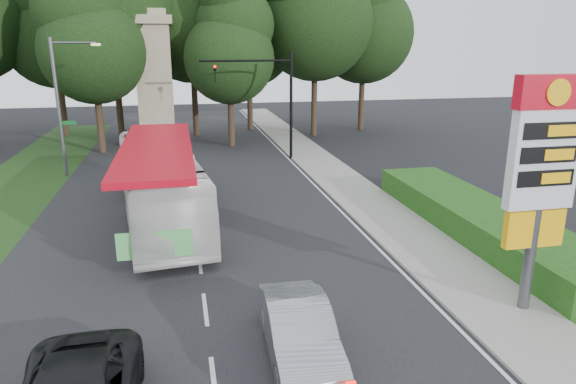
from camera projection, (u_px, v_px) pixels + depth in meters
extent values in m
cube|color=black|center=(195.00, 222.00, 22.76)|extent=(14.00, 80.00, 0.02)
cube|color=gray|center=(376.00, 209.00, 24.45)|extent=(3.00, 80.00, 0.12)
cube|color=#193814|center=(4.00, 197.00, 26.49)|extent=(5.00, 50.00, 0.02)
cube|color=#1A4312|center=(480.00, 221.00, 21.14)|extent=(3.00, 14.00, 1.20)
cylinder|color=#59595E|center=(529.00, 261.00, 14.77)|extent=(0.32, 0.32, 3.20)
cube|color=#FFB40D|center=(534.00, 228.00, 14.49)|extent=(1.80, 0.25, 1.10)
cube|color=silver|center=(543.00, 159.00, 13.94)|extent=(2.00, 0.35, 2.80)
cube|color=red|center=(553.00, 92.00, 13.44)|extent=(2.10, 0.40, 0.90)
cylinder|color=#FFB40D|center=(559.00, 92.00, 13.23)|extent=(0.70, 0.05, 0.70)
cube|color=black|center=(552.00, 131.00, 13.54)|extent=(1.70, 0.04, 0.45)
cube|color=black|center=(549.00, 155.00, 13.72)|extent=(1.70, 0.04, 0.45)
cube|color=black|center=(546.00, 178.00, 13.90)|extent=(1.70, 0.04, 0.45)
cylinder|color=black|center=(291.00, 106.00, 34.45)|extent=(0.20, 0.20, 7.20)
cylinder|color=black|center=(246.00, 61.00, 33.02)|extent=(6.00, 0.14, 0.14)
imported|color=black|center=(215.00, 65.00, 32.69)|extent=(0.18, 0.22, 1.10)
sphere|color=#FF0C05|center=(215.00, 67.00, 32.57)|extent=(0.18, 0.18, 0.18)
cylinder|color=#59595E|center=(59.00, 109.00, 29.61)|extent=(0.20, 0.20, 8.00)
cylinder|color=#59595E|center=(73.00, 43.00, 28.83)|extent=(2.40, 0.12, 0.12)
cube|color=#FFE599|center=(96.00, 44.00, 29.10)|extent=(0.50, 0.22, 0.14)
cube|color=#0C591E|center=(69.00, 123.00, 29.92)|extent=(0.85, 0.04, 0.22)
cube|color=#0C591E|center=(63.00, 127.00, 30.34)|extent=(0.04, 0.85, 0.22)
cube|color=gray|center=(155.00, 88.00, 38.03)|extent=(2.50, 2.50, 9.00)
cube|color=gray|center=(151.00, 20.00, 36.71)|extent=(3.00, 3.00, 0.60)
cube|color=gray|center=(150.00, 13.00, 36.57)|extent=(2.20, 2.20, 0.50)
cylinder|color=#2D2116|center=(63.00, 105.00, 43.50)|extent=(0.50, 0.50, 5.40)
sphere|color=black|center=(55.00, 36.00, 41.97)|extent=(8.40, 8.40, 8.40)
cylinder|color=#2D2116|center=(119.00, 102.00, 40.60)|extent=(0.50, 0.50, 6.48)
sphere|color=black|center=(111.00, 13.00, 38.76)|extent=(10.08, 10.08, 10.08)
cylinder|color=#2D2116|center=(195.00, 101.00, 43.76)|extent=(0.50, 0.50, 5.94)
sphere|color=black|center=(191.00, 26.00, 42.07)|extent=(9.24, 9.24, 9.24)
cylinder|color=#2D2116|center=(250.00, 101.00, 46.74)|extent=(0.50, 0.50, 5.22)
sphere|color=black|center=(249.00, 40.00, 45.26)|extent=(8.12, 8.12, 8.12)
sphere|color=black|center=(248.00, 5.00, 44.46)|extent=(6.96, 6.96, 6.96)
cylinder|color=#2D2116|center=(314.00, 100.00, 43.86)|extent=(0.50, 0.50, 6.12)
sphere|color=black|center=(315.00, 22.00, 42.12)|extent=(9.52, 9.52, 9.52)
cylinder|color=#2D2116|center=(361.00, 99.00, 46.82)|extent=(0.50, 0.50, 5.58)
sphere|color=black|center=(364.00, 34.00, 45.23)|extent=(8.68, 8.68, 8.68)
cylinder|color=#2D2116|center=(100.00, 121.00, 36.89)|extent=(0.50, 0.50, 4.68)
sphere|color=black|center=(93.00, 51.00, 35.56)|extent=(7.28, 7.28, 7.28)
sphere|color=black|center=(89.00, 12.00, 34.84)|extent=(6.24, 6.24, 6.24)
cylinder|color=#2D2116|center=(231.00, 118.00, 39.31)|extent=(0.50, 0.50, 4.32)
sphere|color=black|center=(229.00, 59.00, 38.09)|extent=(6.72, 6.72, 6.72)
sphere|color=black|center=(228.00, 25.00, 37.42)|extent=(5.76, 5.76, 5.76)
imported|color=white|center=(159.00, 184.00, 22.47)|extent=(4.33, 12.62, 3.45)
imported|color=#94969B|center=(299.00, 332.00, 12.68)|extent=(1.75, 4.55, 1.48)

